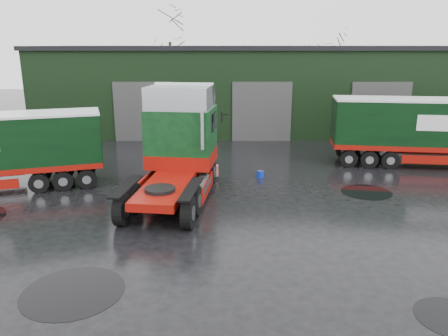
{
  "coord_description": "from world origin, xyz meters",
  "views": [
    {
      "loc": [
        -0.53,
        -15.5,
        6.39
      ],
      "look_at": [
        -0.54,
        1.05,
        1.7
      ],
      "focal_mm": 35.0,
      "sensor_mm": 36.0,
      "label": 1
    }
  ],
  "objects_px": {
    "warehouse": "(256,86)",
    "tree_back_b": "(328,71)",
    "lorry_right": "(435,133)",
    "tree_back_a": "(171,61)",
    "wash_bucket": "(260,174)",
    "hero_tractor": "(171,147)"
  },
  "relations": [
    {
      "from": "tree_back_b",
      "to": "hero_tractor",
      "type": "bearing_deg",
      "value": -114.31
    },
    {
      "from": "hero_tractor",
      "to": "wash_bucket",
      "type": "relative_size",
      "value": 21.22
    },
    {
      "from": "warehouse",
      "to": "wash_bucket",
      "type": "xyz_separation_m",
      "value": [
        -0.74,
        -14.66,
        -2.99
      ]
    },
    {
      "from": "hero_tractor",
      "to": "tree_back_b",
      "type": "bearing_deg",
      "value": 72.7
    },
    {
      "from": "lorry_right",
      "to": "tree_back_b",
      "type": "height_order",
      "value": "tree_back_b"
    },
    {
      "from": "tree_back_a",
      "to": "lorry_right",
      "type": "bearing_deg",
      "value": -53.12
    },
    {
      "from": "hero_tractor",
      "to": "tree_back_b",
      "type": "height_order",
      "value": "tree_back_b"
    },
    {
      "from": "warehouse",
      "to": "lorry_right",
      "type": "xyz_separation_m",
      "value": [
        8.82,
        -12.42,
        -1.32
      ]
    },
    {
      "from": "hero_tractor",
      "to": "tree_back_a",
      "type": "xyz_separation_m",
      "value": [
        -3.28,
        28.17,
        2.39
      ]
    },
    {
      "from": "warehouse",
      "to": "tree_back_b",
      "type": "relative_size",
      "value": 4.32
    },
    {
      "from": "hero_tractor",
      "to": "tree_back_a",
      "type": "height_order",
      "value": "tree_back_a"
    },
    {
      "from": "lorry_right",
      "to": "wash_bucket",
      "type": "height_order",
      "value": "lorry_right"
    },
    {
      "from": "hero_tractor",
      "to": "lorry_right",
      "type": "distance_m",
      "value": 14.72
    },
    {
      "from": "lorry_right",
      "to": "wash_bucket",
      "type": "distance_m",
      "value": 9.96
    },
    {
      "from": "warehouse",
      "to": "wash_bucket",
      "type": "height_order",
      "value": "warehouse"
    },
    {
      "from": "hero_tractor",
      "to": "wash_bucket",
      "type": "height_order",
      "value": "hero_tractor"
    },
    {
      "from": "warehouse",
      "to": "lorry_right",
      "type": "bearing_deg",
      "value": -54.62
    },
    {
      "from": "warehouse",
      "to": "wash_bucket",
      "type": "bearing_deg",
      "value": -92.89
    },
    {
      "from": "tree_back_a",
      "to": "tree_back_b",
      "type": "bearing_deg",
      "value": 0.0
    },
    {
      "from": "tree_back_b",
      "to": "wash_bucket",
      "type": "bearing_deg",
      "value": -109.51
    },
    {
      "from": "warehouse",
      "to": "hero_tractor",
      "type": "height_order",
      "value": "warehouse"
    },
    {
      "from": "lorry_right",
      "to": "tree_back_a",
      "type": "distance_m",
      "value": 28.18
    }
  ]
}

